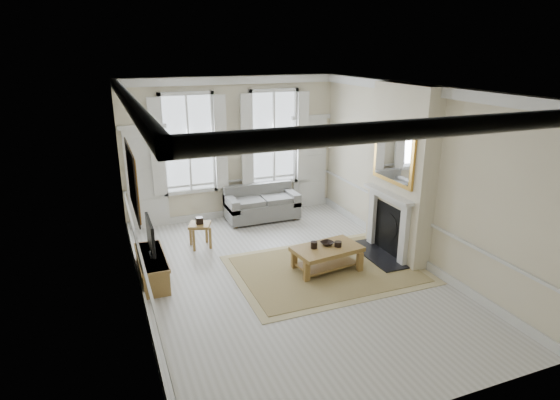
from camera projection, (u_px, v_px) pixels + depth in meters
name	position (u px, v px, depth m)	size (l,w,h in m)	color
floor	(289.00, 277.00, 8.58)	(7.20, 7.20, 0.00)	#B7B5AD
ceiling	(291.00, 88.00, 7.52)	(7.20, 7.20, 0.00)	white
back_wall	(232.00, 149.00, 11.23)	(5.20, 5.20, 0.00)	beige
left_wall	(133.00, 207.00, 7.14)	(7.20, 7.20, 0.00)	beige
right_wall	(415.00, 174.00, 8.96)	(7.20, 7.20, 0.00)	beige
window_left	(189.00, 144.00, 10.76)	(1.26, 0.20, 2.20)	#B2BCC6
window_right	(274.00, 138.00, 11.49)	(1.26, 0.20, 2.20)	#B2BCC6
door_left	(147.00, 179.00, 10.65)	(0.90, 0.08, 2.30)	silver
door_right	(310.00, 164.00, 12.08)	(0.90, 0.08, 2.30)	silver
painting	(132.00, 180.00, 7.31)	(0.05, 1.66, 1.06)	#B2751E
chimney_breast	(401.00, 173.00, 9.07)	(0.35, 1.70, 3.38)	beige
hearth	(377.00, 255.00, 9.45)	(0.55, 1.50, 0.05)	black
fireplace	(388.00, 221.00, 9.30)	(0.21, 1.45, 1.33)	silver
mirror	(393.00, 156.00, 8.89)	(0.06, 1.26, 1.06)	gold
sofa	(261.00, 205.00, 11.41)	(1.73, 0.84, 0.83)	slate
side_table	(200.00, 228.00, 9.78)	(0.55, 0.55, 0.52)	brown
rug	(326.00, 269.00, 8.87)	(3.50, 2.60, 0.02)	#947F4C
coffee_table	(327.00, 251.00, 8.75)	(1.34, 0.89, 0.47)	brown
ceramic_pot_a	(314.00, 245.00, 8.66)	(0.13, 0.13, 0.13)	black
ceramic_pot_b	(338.00, 244.00, 8.73)	(0.14, 0.14, 0.10)	black
bowl	(327.00, 243.00, 8.82)	(0.24, 0.24, 0.06)	black
tv_stand	(152.00, 268.00, 8.40)	(0.44, 1.36, 0.49)	brown
tv	(150.00, 235.00, 8.21)	(0.08, 0.90, 0.68)	black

